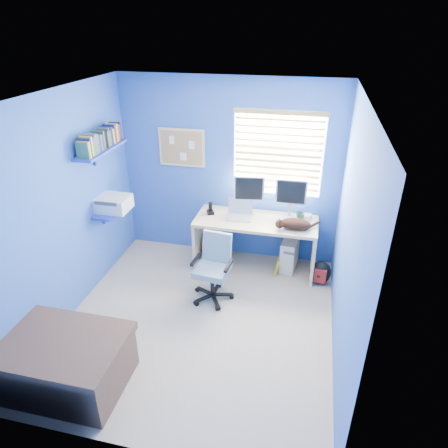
% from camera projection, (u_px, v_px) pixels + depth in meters
% --- Properties ---
extents(floor, '(3.00, 3.20, 0.00)m').
position_uv_depth(floor, '(199.00, 321.00, 4.61)').
color(floor, '#A99B8A').
rests_on(floor, ground).
extents(ceiling, '(3.00, 3.20, 0.00)m').
position_uv_depth(ceiling, '(190.00, 98.00, 3.46)').
color(ceiling, white).
rests_on(ceiling, wall_back).
extents(wall_back, '(3.00, 0.01, 2.50)m').
position_uv_depth(wall_back, '(229.00, 172.00, 5.42)').
color(wall_back, '#3C5EBE').
rests_on(wall_back, ground).
extents(wall_front, '(3.00, 0.01, 2.50)m').
position_uv_depth(wall_front, '(127.00, 334.00, 2.65)').
color(wall_front, '#3C5EBE').
rests_on(wall_front, ground).
extents(wall_left, '(0.01, 3.20, 2.50)m').
position_uv_depth(wall_left, '(63.00, 211.00, 4.33)').
color(wall_left, '#3C5EBE').
rests_on(wall_left, ground).
extents(wall_right, '(0.01, 3.20, 2.50)m').
position_uv_depth(wall_right, '(349.00, 242.00, 3.74)').
color(wall_right, '#3C5EBE').
rests_on(wall_right, ground).
extents(desk, '(1.61, 0.65, 0.74)m').
position_uv_depth(desk, '(255.00, 244.00, 5.44)').
color(desk, tan).
rests_on(desk, floor).
extents(laptop, '(0.35, 0.28, 0.22)m').
position_uv_depth(laptop, '(239.00, 211.00, 5.26)').
color(laptop, silver).
rests_on(laptop, desk).
extents(monitor_left, '(0.41, 0.17, 0.54)m').
position_uv_depth(monitor_left, '(249.00, 195.00, 5.32)').
color(monitor_left, silver).
rests_on(monitor_left, desk).
extents(monitor_right, '(0.40, 0.13, 0.54)m').
position_uv_depth(monitor_right, '(291.00, 199.00, 5.22)').
color(monitor_right, silver).
rests_on(monitor_right, desk).
extents(phone, '(0.13, 0.14, 0.17)m').
position_uv_depth(phone, '(210.00, 208.00, 5.39)').
color(phone, black).
rests_on(phone, desk).
extents(mug, '(0.10, 0.09, 0.10)m').
position_uv_depth(mug, '(300.00, 216.00, 5.25)').
color(mug, '#2C5D3F').
rests_on(mug, desk).
extents(cd_spindle, '(0.13, 0.13, 0.07)m').
position_uv_depth(cd_spindle, '(307.00, 217.00, 5.27)').
color(cd_spindle, silver).
rests_on(cd_spindle, desk).
extents(cat, '(0.43, 0.31, 0.14)m').
position_uv_depth(cat, '(295.00, 224.00, 5.01)').
color(cat, black).
rests_on(cat, desk).
extents(tower_pc, '(0.24, 0.46, 0.45)m').
position_uv_depth(tower_pc, '(290.00, 253.00, 5.50)').
color(tower_pc, beige).
rests_on(tower_pc, floor).
extents(drawer_boxes, '(0.35, 0.28, 0.41)m').
position_uv_depth(drawer_boxes, '(217.00, 251.00, 5.61)').
color(drawer_boxes, tan).
rests_on(drawer_boxes, floor).
extents(yellow_book, '(0.03, 0.17, 0.24)m').
position_uv_depth(yellow_book, '(277.00, 266.00, 5.41)').
color(yellow_book, yellow).
rests_on(yellow_book, floor).
extents(backpack, '(0.30, 0.24, 0.32)m').
position_uv_depth(backpack, '(320.00, 272.00, 5.20)').
color(backpack, black).
rests_on(backpack, floor).
extents(bed_corner, '(1.09, 0.77, 0.52)m').
position_uv_depth(bed_corner, '(66.00, 363.00, 3.71)').
color(bed_corner, '#503B2E').
rests_on(bed_corner, floor).
extents(office_chair, '(0.53, 0.53, 0.83)m').
position_uv_depth(office_chair, '(213.00, 276.00, 4.88)').
color(office_chair, black).
rests_on(office_chair, floor).
extents(window_blinds, '(1.15, 0.05, 1.10)m').
position_uv_depth(window_blinds, '(278.00, 155.00, 5.12)').
color(window_blinds, white).
rests_on(window_blinds, ground).
extents(corkboard, '(0.64, 0.02, 0.52)m').
position_uv_depth(corkboard, '(182.00, 148.00, 5.39)').
color(corkboard, tan).
rests_on(corkboard, ground).
extents(wall_shelves, '(0.42, 0.90, 1.05)m').
position_uv_depth(wall_shelves, '(106.00, 173.00, 4.87)').
color(wall_shelves, '#2039B1').
rests_on(wall_shelves, ground).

